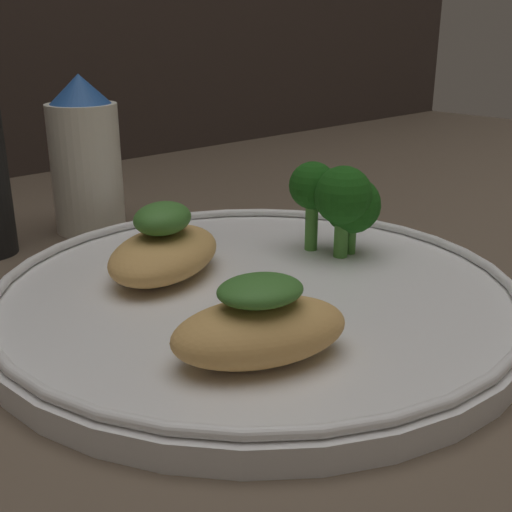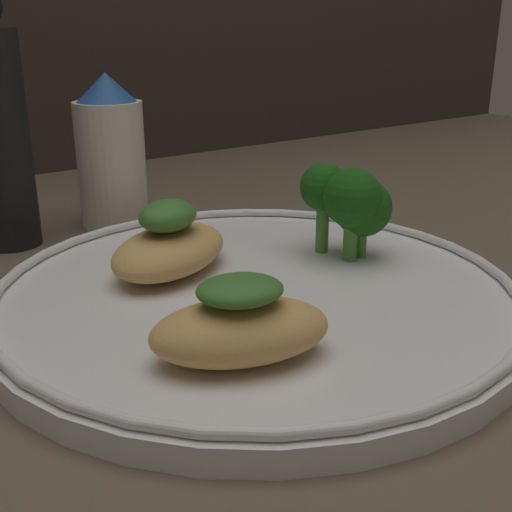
# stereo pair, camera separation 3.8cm
# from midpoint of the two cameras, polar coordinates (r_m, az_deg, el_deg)

# --- Properties ---
(ground_plane) EXTENTS (1.80, 1.80, 0.01)m
(ground_plane) POSITION_cam_midpoint_polar(r_m,az_deg,el_deg) (0.40, -2.77, -5.36)
(ground_plane) COLOR brown
(plate) EXTENTS (0.32, 0.32, 0.02)m
(plate) POSITION_cam_midpoint_polar(r_m,az_deg,el_deg) (0.39, -2.80, -3.38)
(plate) COLOR white
(plate) RESTS_ON ground_plane
(grilled_meat_front) EXTENTS (0.10, 0.08, 0.04)m
(grilled_meat_front) POSITION_cam_midpoint_polar(r_m,az_deg,el_deg) (0.30, -3.27, -6.33)
(grilled_meat_front) COLOR tan
(grilled_meat_front) RESTS_ON plate
(grilled_meat_middle) EXTENTS (0.11, 0.10, 0.05)m
(grilled_meat_middle) POSITION_cam_midpoint_polar(r_m,az_deg,el_deg) (0.41, -10.84, 0.58)
(grilled_meat_middle) COLOR tan
(grilled_meat_middle) RESTS_ON plate
(broccoli_bunch) EXTENTS (0.05, 0.06, 0.06)m
(broccoli_bunch) POSITION_cam_midpoint_polar(r_m,az_deg,el_deg) (0.43, 5.01, 5.09)
(broccoli_bunch) COLOR #4C8E38
(broccoli_bunch) RESTS_ON plate
(sauce_bottle) EXTENTS (0.06, 0.06, 0.13)m
(sauce_bottle) POSITION_cam_midpoint_polar(r_m,az_deg,el_deg) (0.55, -16.87, 8.32)
(sauce_bottle) COLOR silver
(sauce_bottle) RESTS_ON ground_plane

